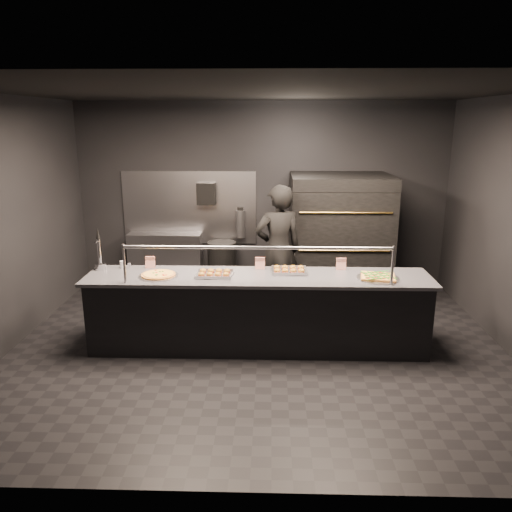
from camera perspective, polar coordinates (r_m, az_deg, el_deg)
name	(u,v)px	position (r m, az deg, el deg)	size (l,w,h in m)	color
room	(256,227)	(5.82, 0.02, 3.31)	(6.04, 6.00, 3.00)	black
service_counter	(258,311)	(6.07, 0.23, -6.36)	(4.10, 0.78, 1.37)	black
pizza_oven	(339,236)	(7.81, 9.44, 2.23)	(1.50, 1.23, 1.91)	black
prep_shelf	(166,260)	(8.46, -10.26, -0.42)	(1.20, 0.35, 0.90)	#99999E
towel_dispenser	(206,194)	(8.18, -5.69, 7.11)	(0.30, 0.20, 0.35)	black
fire_extinguisher	(241,223)	(8.22, -1.78, 3.75)	(0.14, 0.14, 0.51)	#B2B2B7
beer_tap	(100,258)	(6.42, -17.41, -0.19)	(0.14, 0.19, 0.52)	silver
round_pizza	(158,275)	(6.00, -11.10, -2.15)	(0.46, 0.46, 0.03)	silver
slider_tray_a	(214,274)	(5.93, -4.78, -2.03)	(0.45, 0.35, 0.07)	silver
slider_tray_b	(289,270)	(6.06, 3.80, -1.62)	(0.45, 0.34, 0.07)	silver
square_pizza	(378,277)	(5.98, 13.77, -2.35)	(0.49, 0.49, 0.05)	silver
condiment_jar	(124,265)	(6.42, -14.82, -0.98)	(0.14, 0.06, 0.09)	silver
tent_cards	(250,263)	(6.17, -0.68, -0.80)	(2.49, 0.04, 0.15)	white
trash_bin	(222,265)	(8.23, -3.90, -1.06)	(0.47, 0.47, 0.78)	black
worker	(278,250)	(7.04, 2.53, 0.67)	(0.68, 0.45, 1.86)	black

